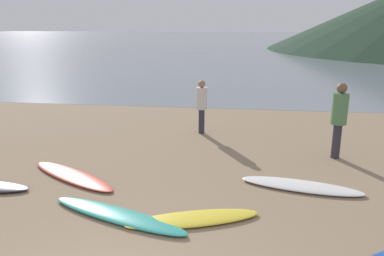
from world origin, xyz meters
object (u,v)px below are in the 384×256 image
object	(u,v)px
surfboard_6	(301,186)
person_0	(339,115)
person_1	(202,102)
surfboard_5	(193,219)
surfboard_4	(117,215)
surfboard_3	(72,176)

from	to	relation	value
surfboard_6	person_0	bearing A→B (deg)	72.99
person_1	surfboard_5	bearing A→B (deg)	4.71
surfboard_4	surfboard_5	bearing A→B (deg)	22.42
surfboard_4	surfboard_3	bearing A→B (deg)	154.42
person_1	person_0	bearing A→B (deg)	64.06
person_0	surfboard_4	bearing A→B (deg)	-6.99
surfboard_3	surfboard_4	world-z (taller)	surfboard_4
surfboard_5	surfboard_6	xyz separation A→B (m)	(1.95, 1.57, 0.00)
person_0	person_1	bearing A→B (deg)	-72.54
person_1	surfboard_3	bearing A→B (deg)	-32.43
surfboard_3	person_0	xyz separation A→B (m)	(5.74, 1.99, 1.03)
surfboard_6	person_0	distance (m)	2.39
surfboard_6	person_0	xyz separation A→B (m)	(1.05, 1.90, 1.02)
person_0	person_1	distance (m)	3.80
surfboard_3	surfboard_5	size ratio (longest dim) A/B	1.12
surfboard_3	person_1	world-z (taller)	person_1
surfboard_6	surfboard_5	bearing A→B (deg)	-129.22
person_0	person_1	size ratio (longest dim) A/B	1.16
surfboard_4	surfboard_5	size ratio (longest dim) A/B	1.20
surfboard_3	surfboard_5	distance (m)	3.12
surfboard_4	person_1	bearing A→B (deg)	101.01
surfboard_3	person_0	size ratio (longest dim) A/B	1.39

